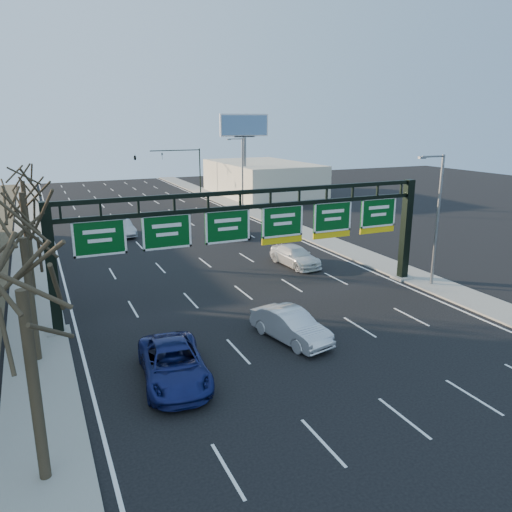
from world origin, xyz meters
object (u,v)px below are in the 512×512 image
sign_gantry (258,231)px  car_blue_suv (174,364)px  car_silver_sedan (291,326)px  car_white_wagon (295,256)px

sign_gantry → car_blue_suv: 11.30m
car_silver_sedan → car_white_wagon: bearing=47.7°
car_silver_sedan → car_white_wagon: car_silver_sedan is taller
sign_gantry → car_silver_sedan: sign_gantry is taller
sign_gantry → car_white_wagon: 9.63m
sign_gantry → car_blue_suv: bearing=-134.9°
car_silver_sedan → sign_gantry: bearing=69.5°
sign_gantry → car_white_wagon: (6.14, 6.33, -3.88)m
car_white_wagon → sign_gantry: bearing=-140.5°
sign_gantry → car_blue_suv: (-7.50, -7.54, -3.82)m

